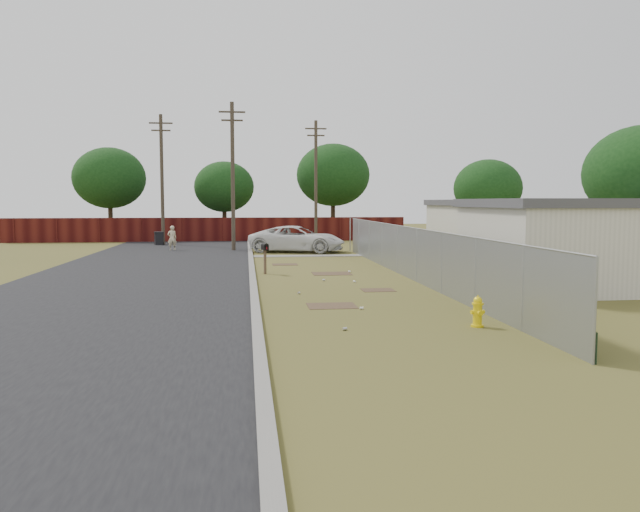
{
  "coord_description": "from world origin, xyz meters",
  "views": [
    {
      "loc": [
        -3.24,
        -22.6,
        3.0
      ],
      "look_at": [
        -0.67,
        -1.01,
        1.1
      ],
      "focal_mm": 35.0,
      "sensor_mm": 36.0,
      "label": 1
    }
  ],
  "objects": [
    {
      "name": "trash_bin",
      "position": [
        -9.23,
        21.47,
        0.47
      ],
      "size": [
        0.75,
        0.74,
        0.92
      ],
      "color": "black",
      "rests_on": "ground"
    },
    {
      "name": "chainlink_fence",
      "position": [
        3.12,
        1.03,
        0.8
      ],
      "size": [
        0.1,
        27.06,
        2.02
      ],
      "color": "#919499",
      "rests_on": "ground"
    },
    {
      "name": "scattered_litter",
      "position": [
        -0.17,
        -2.09,
        0.04
      ],
      "size": [
        2.79,
        11.93,
        0.07
      ],
      "color": "white",
      "rests_on": "ground"
    },
    {
      "name": "ground",
      "position": [
        0.0,
        0.0,
        0.0
      ],
      "size": [
        120.0,
        120.0,
        0.0
      ],
      "primitive_type": "plane",
      "color": "brown",
      "rests_on": "ground"
    },
    {
      "name": "street",
      "position": [
        -6.76,
        8.05,
        0.02
      ],
      "size": [
        15.1,
        60.0,
        0.12
      ],
      "color": "black",
      "rests_on": "ground"
    },
    {
      "name": "horizon_trees",
      "position": [
        0.84,
        23.56,
        4.63
      ],
      "size": [
        33.32,
        31.94,
        7.78
      ],
      "color": "#362518",
      "rests_on": "ground"
    },
    {
      "name": "mailbox",
      "position": [
        -2.46,
        3.24,
        1.02
      ],
      "size": [
        0.31,
        0.56,
        1.29
      ],
      "color": "brown",
      "rests_on": "ground"
    },
    {
      "name": "pedestrian",
      "position": [
        -7.75,
        16.42,
        0.76
      ],
      "size": [
        0.64,
        0.51,
        1.53
      ],
      "primitive_type": "imported",
      "rotation": [
        0.0,
        0.0,
        3.44
      ],
      "color": "beige",
      "rests_on": "ground"
    },
    {
      "name": "pickup_truck",
      "position": [
        -0.2,
        14.32,
        0.78
      ],
      "size": [
        6.14,
        4.13,
        1.56
      ],
      "primitive_type": "imported",
      "rotation": [
        0.0,
        0.0,
        1.27
      ],
      "color": "white",
      "rests_on": "ground"
    },
    {
      "name": "fire_hydrant",
      "position": [
        2.27,
        -8.38,
        0.36
      ],
      "size": [
        0.35,
        0.36,
        0.77
      ],
      "color": "yellow",
      "rests_on": "ground"
    },
    {
      "name": "utility_poles",
      "position": [
        -3.67,
        20.67,
        4.69
      ],
      "size": [
        12.6,
        8.24,
        9.0
      ],
      "color": "#463C2E",
      "rests_on": "ground"
    },
    {
      "name": "houses",
      "position": [
        9.7,
        3.13,
        1.56
      ],
      "size": [
        9.3,
        17.24,
        3.1
      ],
      "color": "silver",
      "rests_on": "ground"
    },
    {
      "name": "privacy_fence",
      "position": [
        -6.0,
        25.0,
        0.9
      ],
      "size": [
        30.0,
        0.12,
        1.8
      ],
      "primitive_type": "cube",
      "color": "#4E1510",
      "rests_on": "ground"
    }
  ]
}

